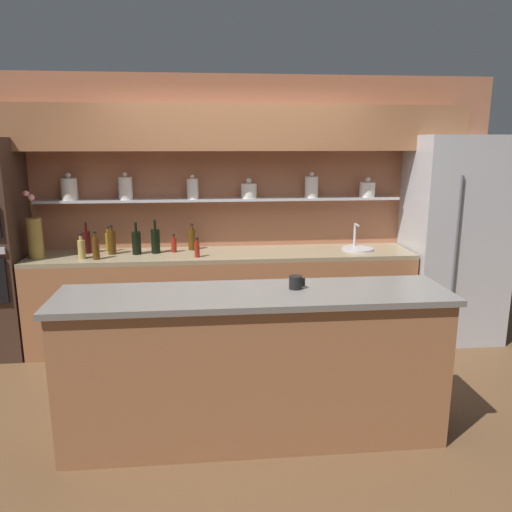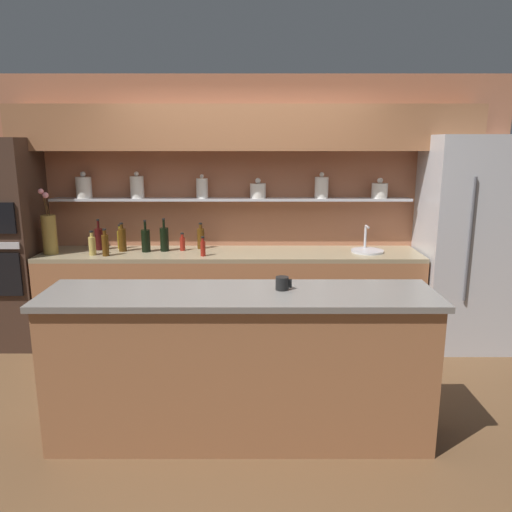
% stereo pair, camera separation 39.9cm
% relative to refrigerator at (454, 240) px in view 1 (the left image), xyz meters
% --- Properties ---
extents(ground_plane, '(12.00, 12.00, 0.00)m').
position_rel_refrigerator_xyz_m(ground_plane, '(-2.15, -1.20, -1.01)').
color(ground_plane, brown).
extents(back_wall_unit, '(5.20, 0.44, 2.60)m').
position_rel_refrigerator_xyz_m(back_wall_unit, '(-2.16, 0.33, 0.54)').
color(back_wall_unit, '#A86647').
rests_on(back_wall_unit, ground_plane).
extents(back_counter_unit, '(3.66, 0.62, 0.92)m').
position_rel_refrigerator_xyz_m(back_counter_unit, '(-2.29, 0.04, -0.55)').
color(back_counter_unit, '#99603D').
rests_on(back_counter_unit, ground_plane).
extents(island_counter, '(2.54, 0.61, 1.02)m').
position_rel_refrigerator_xyz_m(island_counter, '(-2.15, -1.61, -0.50)').
color(island_counter, '#99603D').
rests_on(island_counter, ground_plane).
extents(refrigerator, '(0.89, 0.73, 2.03)m').
position_rel_refrigerator_xyz_m(refrigerator, '(0.00, 0.00, 0.00)').
color(refrigerator, '#B7B7BC').
rests_on(refrigerator, ground_plane).
extents(flower_vase, '(0.13, 0.17, 0.63)m').
position_rel_refrigerator_xyz_m(flower_vase, '(-4.00, -0.04, 0.11)').
color(flower_vase, olive).
rests_on(flower_vase, back_counter_unit).
extents(sink_fixture, '(0.31, 0.31, 0.25)m').
position_rel_refrigerator_xyz_m(sink_fixture, '(-0.97, 0.05, -0.07)').
color(sink_fixture, '#B7B7BC').
rests_on(sink_fixture, back_counter_unit).
extents(bottle_spirit_0, '(0.07, 0.07, 0.28)m').
position_rel_refrigerator_xyz_m(bottle_spirit_0, '(-3.35, 0.08, 0.02)').
color(bottle_spirit_0, '#4C2D0C').
rests_on(bottle_spirit_0, back_counter_unit).
extents(bottle_wine_1, '(0.08, 0.08, 0.32)m').
position_rel_refrigerator_xyz_m(bottle_wine_1, '(-2.94, 0.09, 0.03)').
color(bottle_wine_1, black).
rests_on(bottle_wine_1, back_counter_unit).
extents(bottle_sauce_2, '(0.05, 0.05, 0.18)m').
position_rel_refrigerator_xyz_m(bottle_sauce_2, '(-2.77, 0.11, -0.02)').
color(bottle_sauce_2, maroon).
rests_on(bottle_sauce_2, back_counter_unit).
extents(bottle_spirit_3, '(0.06, 0.06, 0.26)m').
position_rel_refrigerator_xyz_m(bottle_spirit_3, '(-3.45, -0.13, 0.02)').
color(bottle_spirit_3, '#4C2D0C').
rests_on(bottle_spirit_3, back_counter_unit).
extents(bottle_spirit_4, '(0.07, 0.07, 0.23)m').
position_rel_refrigerator_xyz_m(bottle_spirit_4, '(-3.59, -0.09, 0.00)').
color(bottle_spirit_4, tan).
rests_on(bottle_spirit_4, back_counter_unit).
extents(bottle_oil_5, '(0.06, 0.06, 0.24)m').
position_rel_refrigerator_xyz_m(bottle_oil_5, '(-3.40, 0.20, 0.01)').
color(bottle_oil_5, olive).
rests_on(bottle_oil_5, back_counter_unit).
extents(bottle_wine_6, '(0.08, 0.08, 0.31)m').
position_rel_refrigerator_xyz_m(bottle_wine_6, '(-3.59, 0.15, 0.02)').
color(bottle_wine_6, '#380C0C').
rests_on(bottle_wine_6, back_counter_unit).
extents(bottle_sauce_7, '(0.05, 0.05, 0.19)m').
position_rel_refrigerator_xyz_m(bottle_sauce_7, '(-2.54, -0.13, -0.01)').
color(bottle_sauce_7, maroon).
rests_on(bottle_sauce_7, back_counter_unit).
extents(bottle_spirit_8, '(0.07, 0.07, 0.26)m').
position_rel_refrigerator_xyz_m(bottle_spirit_8, '(-2.60, 0.20, 0.01)').
color(bottle_spirit_8, '#4C2D0C').
rests_on(bottle_spirit_8, back_counter_unit).
extents(bottle_wine_9, '(0.08, 0.08, 0.31)m').
position_rel_refrigerator_xyz_m(bottle_wine_9, '(-3.11, 0.06, 0.02)').
color(bottle_wine_9, black).
rests_on(bottle_wine_9, back_counter_unit).
extents(coffee_mug, '(0.11, 0.09, 0.09)m').
position_rel_refrigerator_xyz_m(coffee_mug, '(-1.88, -1.56, 0.05)').
color(coffee_mug, black).
rests_on(coffee_mug, island_counter).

